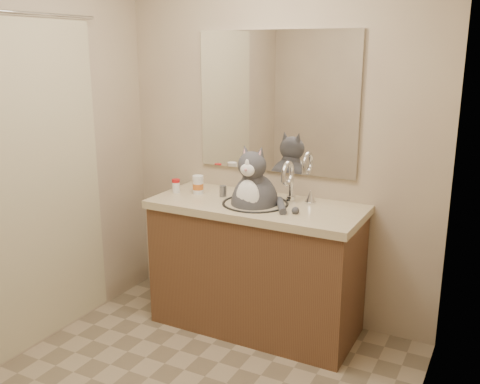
% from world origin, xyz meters
% --- Properties ---
extents(room, '(2.22, 2.52, 2.42)m').
position_xyz_m(room, '(0.00, 0.00, 1.20)').
color(room, gray).
rests_on(room, ground).
extents(vanity, '(1.34, 0.59, 1.12)m').
position_xyz_m(vanity, '(0.00, 0.96, 0.44)').
color(vanity, brown).
rests_on(vanity, ground).
extents(mirror, '(1.10, 0.02, 0.90)m').
position_xyz_m(mirror, '(0.00, 1.24, 1.45)').
color(mirror, white).
rests_on(mirror, room).
extents(shower_curtain, '(0.02, 1.30, 1.93)m').
position_xyz_m(shower_curtain, '(-1.05, 0.10, 1.03)').
color(shower_curtain, beige).
rests_on(shower_curtain, ground).
extents(cat, '(0.43, 0.34, 0.58)m').
position_xyz_m(cat, '(-0.00, 0.94, 0.88)').
color(cat, '#424247').
rests_on(cat, vanity).
extents(pill_bottle_redcap, '(0.06, 0.06, 0.09)m').
position_xyz_m(pill_bottle_redcap, '(-0.59, 0.94, 0.90)').
color(pill_bottle_redcap, white).
rests_on(pill_bottle_redcap, vanity).
extents(pill_bottle_orange, '(0.10, 0.10, 0.12)m').
position_xyz_m(pill_bottle_orange, '(-0.44, 0.99, 0.91)').
color(pill_bottle_orange, white).
rests_on(pill_bottle_orange, vanity).
extents(grey_canister, '(0.06, 0.06, 0.07)m').
position_xyz_m(grey_canister, '(-0.26, 1.00, 0.89)').
color(grey_canister, slate).
rests_on(grey_canister, vanity).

